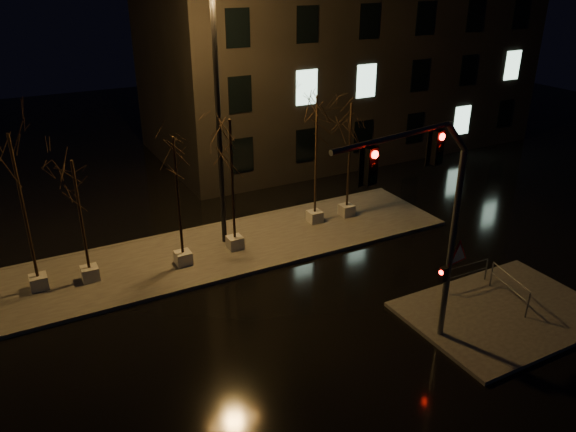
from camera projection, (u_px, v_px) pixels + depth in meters
ground at (277, 321)px, 20.07m from camera, size 90.00×90.00×0.00m
median at (216, 251)px, 24.87m from camera, size 22.00×5.00×0.15m
sidewalk_corner at (504, 312)px, 20.44m from camera, size 7.00×5.00×0.15m
building at (340, 33)px, 37.52m from camera, size 25.00×12.00×15.00m
tree_0 at (16, 171)px, 19.87m from camera, size 1.80×1.80×6.38m
tree_1 at (76, 189)px, 20.88m from camera, size 1.80×1.80×5.13m
tree_2 at (175, 167)px, 21.89m from camera, size 1.80×1.80×5.67m
tree_3 at (231, 150)px, 23.11m from camera, size 1.80×1.80×5.98m
tree_4 at (317, 125)px, 25.56m from camera, size 1.80×1.80×6.37m
tree_5 at (350, 129)px, 26.43m from camera, size 1.80×1.80×5.86m
traffic_signal_mast at (432, 209)px, 16.46m from camera, size 6.11×1.05×7.53m
streetlight_main at (218, 105)px, 23.03m from camera, size 2.71×0.56×10.83m
guard_rail_a at (466, 272)px, 21.76m from camera, size 2.20×0.11×0.95m
guard_rail_b at (510, 285)px, 20.73m from camera, size 0.57×2.22×1.08m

